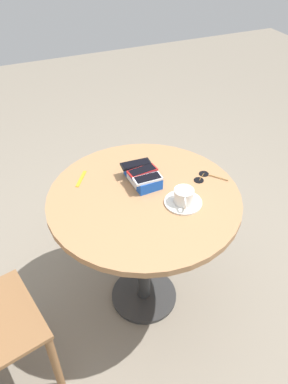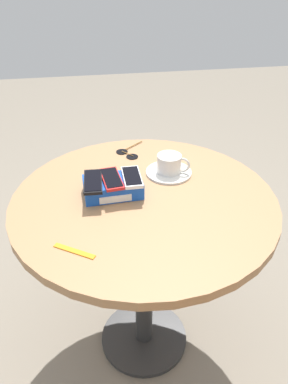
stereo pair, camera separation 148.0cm
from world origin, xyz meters
name	(u,v)px [view 2 (the right image)]	position (x,y,z in m)	size (l,w,h in m)	color
ground_plane	(144,338)	(0.00, 0.00, 0.00)	(8.00, 8.00, 0.00)	gray
round_table	(144,227)	(0.00, 0.00, 0.62)	(0.87, 0.87, 0.75)	#2D2D2D
phone_box	(113,187)	(-0.10, 0.04, 0.78)	(0.19, 0.12, 0.05)	blue
phone_black	(93,182)	(-0.16, 0.03, 0.81)	(0.06, 0.14, 0.01)	black
phone_red	(112,179)	(-0.10, 0.03, 0.81)	(0.07, 0.14, 0.01)	red
phone_white	(132,177)	(-0.03, 0.03, 0.81)	(0.06, 0.13, 0.01)	silver
saucer	(169,172)	(0.11, 0.14, 0.75)	(0.16, 0.16, 0.01)	silver
coffee_cup	(170,163)	(0.12, 0.14, 0.79)	(0.11, 0.09, 0.06)	silver
lanyard_strap	(74,251)	(-0.23, -0.23, 0.75)	(0.13, 0.02, 0.00)	orange
sunglasses	(128,153)	(-0.01, 0.31, 0.75)	(0.12, 0.15, 0.01)	black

